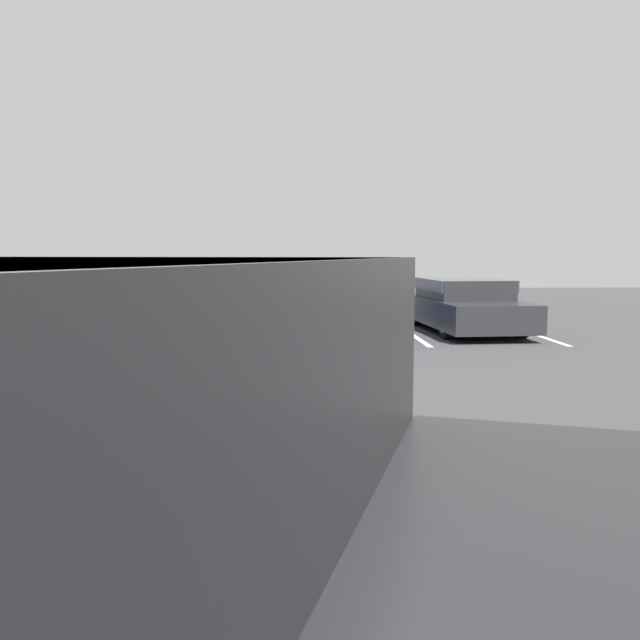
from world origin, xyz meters
The scene contains 9 objects.
stall_stripe_a centered at (-2.25, 11.72, 0.00)m, with size 0.12×4.51×0.01m, color white.
stall_stripe_b centered at (0.43, 11.72, 0.00)m, with size 0.12×4.51×0.01m, color white.
stall_stripe_c centered at (3.12, 11.72, 0.00)m, with size 0.12×4.51×0.01m, color white.
stall_stripe_d centered at (5.80, 11.72, 0.00)m, with size 0.12×4.51×0.01m, color white.
pickup_truck centered at (-0.09, -0.58, 0.87)m, with size 6.55×3.94×1.74m.
parked_sedan_a centered at (-0.85, 11.54, 0.68)m, with size 2.03×4.72×1.28m.
parked_sedan_b centered at (1.81, 11.54, 0.66)m, with size 2.01×4.36×1.24m.
parked_sedan_c centered at (4.42, 11.97, 0.63)m, with size 2.10×4.54×1.19m.
wheel_stop_curb centered at (0.57, 14.68, 0.07)m, with size 1.68×0.20×0.14m, color #B7B2A8.
Camera 1 is at (0.53, -2.08, 1.75)m, focal length 35.00 mm.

